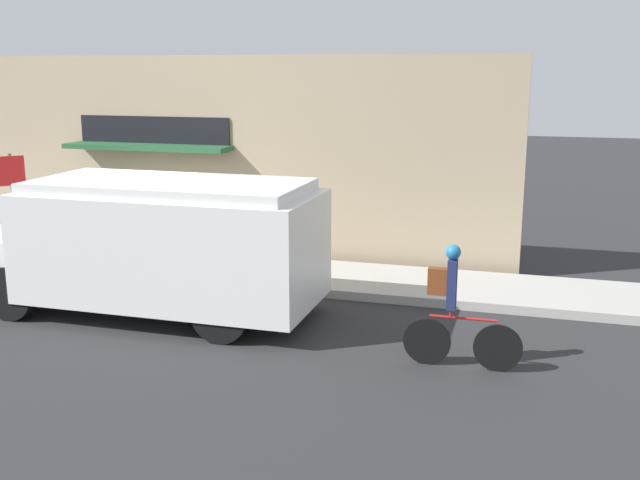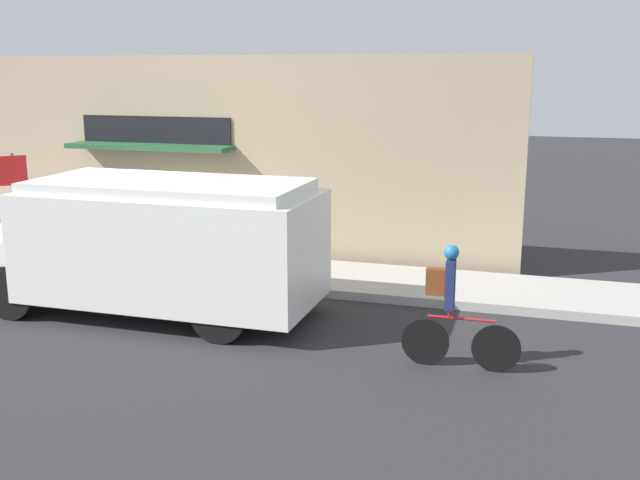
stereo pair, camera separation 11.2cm
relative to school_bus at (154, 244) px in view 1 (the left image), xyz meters
The scene contains 7 objects.
ground_plane 2.30m from the school_bus, 126.83° to the left, with size 70.00×70.00×0.00m, color #2B2B2D.
sidewalk 3.06m from the school_bus, 114.50° to the left, with size 28.00×2.03×0.16m.
storefront 4.23m from the school_bus, 107.09° to the left, with size 13.73×0.87×4.24m.
school_bus is the anchor object (origin of this frame).
cyclist 5.06m from the school_bus, 10.36° to the right, with size 1.60×0.20×1.70m.
stop_sign_post 4.81m from the school_bus, 154.60° to the left, with size 0.45×0.45×2.14m.
trash_bin 4.05m from the school_bus, 141.31° to the left, with size 0.50×0.50×0.89m.
Camera 1 is at (7.13, -12.15, 3.96)m, focal length 42.00 mm.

